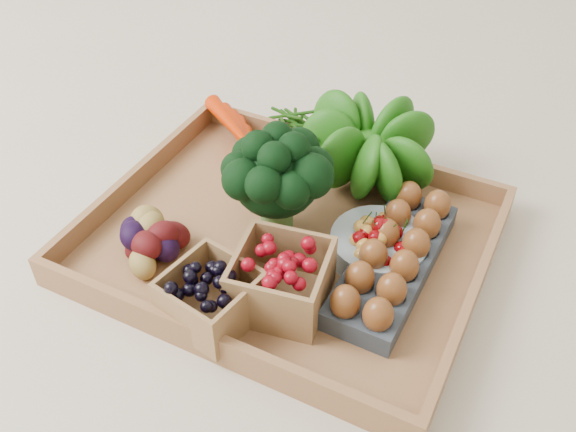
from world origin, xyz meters
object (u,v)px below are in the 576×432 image
at_px(egg_carton, 393,264).
at_px(cherry_bowl, 379,246).
at_px(tray, 288,243).
at_px(broccoli, 277,197).

bearing_deg(egg_carton, cherry_bowl, 143.22).
bearing_deg(tray, egg_carton, 1.73).
distance_m(broccoli, cherry_bowl, 0.16).
xyz_separation_m(tray, egg_carton, (0.16, 0.00, 0.02)).
bearing_deg(cherry_bowl, broccoli, -174.48).
distance_m(cherry_bowl, egg_carton, 0.04).
height_order(broccoli, egg_carton, broccoli).
xyz_separation_m(broccoli, cherry_bowl, (0.15, 0.01, -0.04)).
relative_size(broccoli, cherry_bowl, 1.15).
bearing_deg(tray, cherry_bowl, 11.93).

